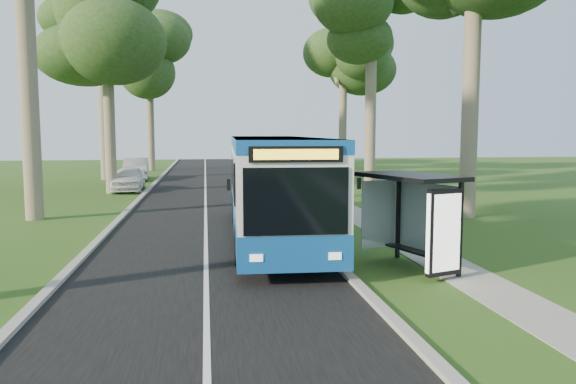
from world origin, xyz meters
The scene contains 17 objects.
ground centered at (0.00, 0.00, 0.00)m, with size 120.00×120.00×0.00m, color #2E5219.
road centered at (-3.50, 10.00, 0.01)m, with size 7.00×100.00×0.02m, color black.
kerb_east centered at (0.00, 10.00, 0.06)m, with size 0.25×100.00×0.12m, color #9E9B93.
kerb_west centered at (-7.00, 10.00, 0.06)m, with size 0.25×100.00×0.12m, color #9E9B93.
centre_line centered at (-3.50, 10.00, 0.02)m, with size 0.12×100.00×0.01m, color white.
footpath centered at (3.00, 10.00, 0.01)m, with size 1.50×100.00×0.02m, color gray.
bus centered at (-1.20, 2.63, 1.77)m, with size 3.20×13.02×3.43m.
bus_stop_sign centered at (0.30, 1.52, 1.67)m, with size 0.14×0.37×2.69m.
bus_shelter centered at (1.93, -2.76, 1.77)m, with size 2.42×3.28×2.52m.
litter_bin centered at (0.81, 4.23, 0.52)m, with size 0.59×0.59×1.03m.
car_white centered at (-8.17, 19.05, 0.76)m, with size 1.79×4.46×1.52m, color white.
car_silver centered at (-8.68, 27.33, 0.84)m, with size 1.77×5.07×1.67m, color #ACAFB4.
tree_west_c centered at (-9.00, 18.00, 10.05)m, with size 5.20×5.20×13.55m.
tree_west_d centered at (-11.00, 28.00, 13.15)m, with size 5.20×5.20×17.79m.
tree_west_e centered at (-8.50, 38.00, 10.65)m, with size 5.20×5.20×14.37m.
tree_east_c centered at (6.80, 18.00, 11.69)m, with size 5.20×5.20×15.79m.
tree_east_d centered at (8.00, 30.00, 10.55)m, with size 5.20×5.20×14.23m.
Camera 1 is at (-3.47, -16.27, 3.60)m, focal length 35.00 mm.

